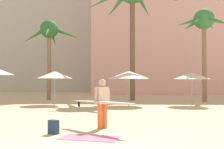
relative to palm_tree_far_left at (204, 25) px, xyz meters
The scene contains 9 objects.
hotel_pink 17.21m from the palm_tree_far_left, 83.29° to the left, with size 24.51×11.23×17.73m, color beige.
palm_tree_far_left is the anchor object (origin of this frame).
palm_tree_center 12.63m from the palm_tree_far_left, behind, with size 5.06×4.92×6.79m.
cafe_umbrella_0 5.64m from the palm_tree_far_left, 116.51° to the right, with size 2.35×2.35×2.14m.
cafe_umbrella_2 7.91m from the palm_tree_far_left, 147.96° to the right, with size 2.79×2.79×2.23m.
cafe_umbrella_4 11.93m from the palm_tree_far_left, 163.33° to the right, with size 2.38×2.38×2.25m.
beach_towel 16.55m from the palm_tree_far_left, 116.66° to the right, with size 1.62×0.82×0.01m, color #EF6684.
backpack 16.58m from the palm_tree_far_left, 121.27° to the right, with size 0.35×0.33×0.42m.
person_far_left 14.95m from the palm_tree_far_left, 118.54° to the right, with size 2.37×2.07×1.64m.
Camera 1 is at (1.06, -5.21, 1.57)m, focal length 43.95 mm.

